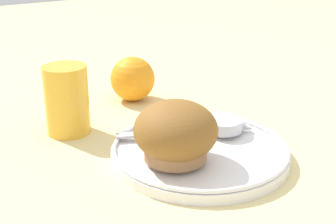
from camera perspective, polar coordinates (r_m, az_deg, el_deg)
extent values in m
plane|color=beige|center=(0.65, 4.31, -5.45)|extent=(3.00, 3.00, 0.00)
cylinder|color=white|center=(0.64, 4.15, -5.18)|extent=(0.24, 0.24, 0.01)
torus|color=white|center=(0.63, 4.17, -4.37)|extent=(0.24, 0.24, 0.01)
cylinder|color=#9E7047|center=(0.59, 0.94, -4.34)|extent=(0.08, 0.08, 0.03)
ellipsoid|color=brown|center=(0.58, 0.95, -2.22)|extent=(0.11, 0.11, 0.07)
cylinder|color=silver|center=(0.68, 6.68, -1.47)|extent=(0.06, 0.06, 0.02)
cylinder|color=beige|center=(0.68, 6.70, -0.99)|extent=(0.05, 0.05, 0.00)
sphere|color=maroon|center=(0.65, -0.23, -2.39)|extent=(0.01, 0.01, 0.01)
sphere|color=maroon|center=(0.66, 0.71, -2.14)|extent=(0.01, 0.01, 0.01)
cube|color=#B7B7BC|center=(0.67, 2.04, -2.37)|extent=(0.18, 0.09, 0.00)
sphere|color=orange|center=(0.84, -4.34, 4.04)|extent=(0.08, 0.08, 0.08)
cylinder|color=gold|center=(0.72, -12.24, 1.46)|extent=(0.07, 0.07, 0.10)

